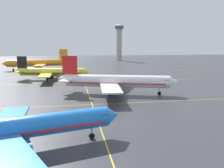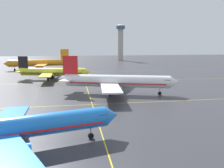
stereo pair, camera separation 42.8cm
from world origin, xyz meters
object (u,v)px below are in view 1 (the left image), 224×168
Objects in this scene: airliner_third_row at (51,72)px; control_tower at (119,39)px; airliner_front_gate at (14,129)px; airliner_second_row at (115,81)px; airliner_far_left_stand at (38,63)px.

airliner_third_row is 131.04m from control_tower.
airliner_third_row is (-0.42, 70.50, 0.03)m from airliner_front_gate.
control_tower is at bearing 73.82° from airliner_front_gate.
airliner_front_gate is 0.99× the size of airliner_third_row.
control_tower is at bearing 77.85° from airliner_second_row.
control_tower is at bearing 64.95° from airliner_third_row.
airliner_front_gate is at bearing -120.87° from airliner_second_row.
control_tower is (55.02, 117.73, 16.88)m from airliner_third_row.
airliner_front_gate is 113.78m from airliner_far_left_stand.
airliner_second_row is 155.73m from control_tower.
airliner_far_left_stand is (-33.55, 76.37, 0.20)m from airliner_second_row.
airliner_third_row is at bearing -115.05° from control_tower.
control_tower reaches higher than airliner_front_gate.
airliner_second_row is 1.13× the size of airliner_third_row.
control_tower is (66.13, 75.03, 16.14)m from airliner_far_left_stand.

